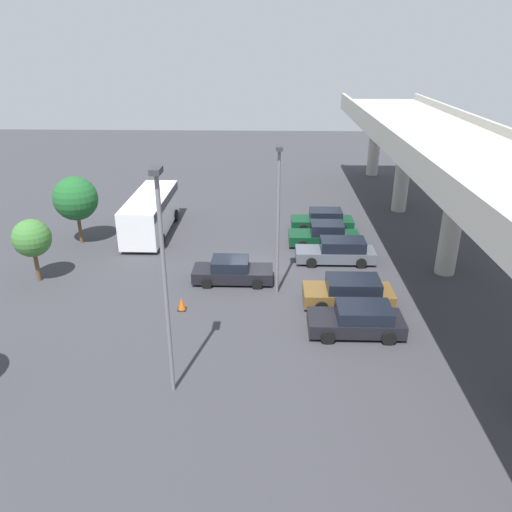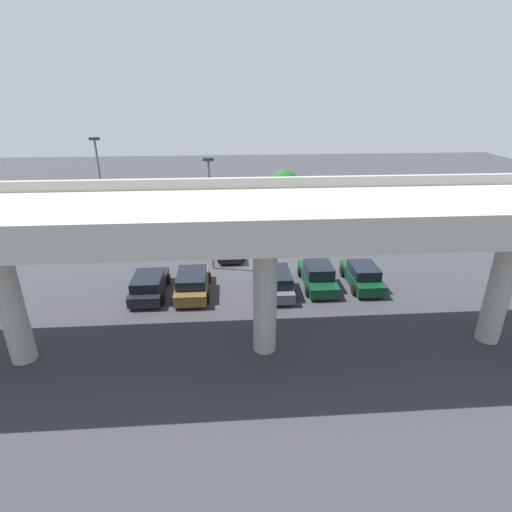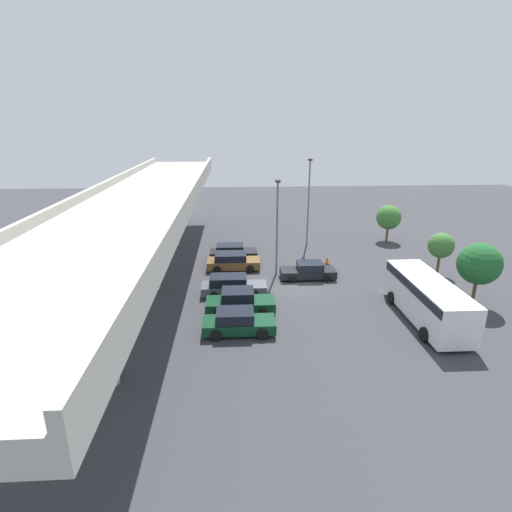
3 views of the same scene
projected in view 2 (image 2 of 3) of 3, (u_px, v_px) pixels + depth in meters
ground_plane at (251, 259)px, 31.09m from camera, size 101.77×101.77×0.00m
highway_overpass at (266, 225)px, 17.87m from camera, size 48.65×7.28×8.07m
parked_car_0 at (362, 275)px, 26.72m from camera, size 2.06×4.47×1.52m
parked_car_1 at (318, 276)px, 26.68m from camera, size 2.12×4.72×1.58m
parked_car_2 at (277, 280)px, 26.02m from camera, size 2.00×4.88×1.51m
parked_car_3 at (231, 247)px, 31.67m from camera, size 2.04×4.56×1.41m
parked_car_4 at (192, 283)px, 25.69m from camera, size 2.23×4.63×1.49m
parked_car_5 at (149, 285)px, 25.51m from camera, size 2.20×4.46×1.42m
shuttle_bus at (312, 210)px, 37.62m from camera, size 8.43×2.79×2.76m
lamp_post_near_aisle at (102, 188)px, 30.73m from camera, size 0.70×0.35×8.94m
lamp_post_mid_lot at (211, 206)px, 27.65m from camera, size 0.70×0.35×8.04m
tree_front_left at (284, 184)px, 40.98m from camera, size 2.92×2.92×4.59m
tree_front_centre at (227, 189)px, 41.13m from camera, size 2.13×2.13×3.69m
tree_front_right at (125, 192)px, 39.89m from camera, size 2.62×2.62×3.97m
traffic_cone at (190, 241)px, 33.73m from camera, size 0.44×0.44×0.70m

